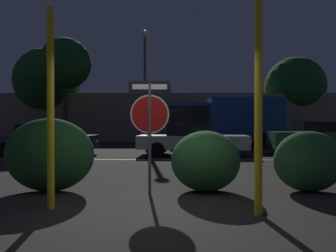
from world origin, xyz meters
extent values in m
plane|color=black|center=(0.00, 0.00, 0.00)|extent=(260.00, 260.00, 0.00)
cube|color=gold|center=(0.00, 7.26, 0.00)|extent=(32.18, 0.12, 0.01)
cylinder|color=#4C4C51|center=(-0.16, 1.33, 1.08)|extent=(0.06, 0.06, 2.16)
cylinder|color=white|center=(-0.16, 1.33, 1.55)|extent=(0.75, 0.04, 0.75)
cylinder|color=#B71414|center=(-0.16, 1.33, 1.55)|extent=(0.70, 0.05, 0.70)
cube|color=black|center=(-0.16, 1.33, 2.08)|extent=(0.82, 0.06, 0.22)
cube|color=white|center=(-0.16, 1.33, 2.08)|extent=(0.67, 0.06, 0.10)
cylinder|color=yellow|center=(-1.67, 0.21, 1.62)|extent=(0.11, 0.11, 3.23)
cylinder|color=yellow|center=(1.58, -0.07, 1.72)|extent=(0.12, 0.12, 3.44)
ellipsoid|color=#1E4C23|center=(-2.20, 1.55, 0.74)|extent=(1.80, 1.01, 1.48)
ellipsoid|color=#285B2D|center=(0.95, 1.62, 0.61)|extent=(1.39, 1.19, 1.22)
ellipsoid|color=#285B2D|center=(3.02, 1.61, 0.61)|extent=(1.39, 0.94, 1.22)
cube|color=navy|center=(-5.21, 8.97, 0.58)|extent=(4.29, 2.24, 0.55)
cube|color=black|center=(-5.33, 8.98, 1.09)|extent=(1.80, 1.74, 0.48)
cylinder|color=black|center=(-3.85, 9.73, 0.30)|extent=(0.62, 0.26, 0.60)
cylinder|color=black|center=(-4.02, 7.96, 0.30)|extent=(0.62, 0.26, 0.60)
cylinder|color=black|center=(-6.39, 9.97, 0.30)|extent=(0.62, 0.26, 0.60)
cylinder|color=black|center=(-6.56, 8.21, 0.30)|extent=(0.62, 0.26, 0.60)
sphere|color=#F4EFCC|center=(-3.07, 9.34, 0.60)|extent=(0.14, 0.14, 0.14)
sphere|color=#F4EFCC|center=(-3.18, 8.19, 0.60)|extent=(0.14, 0.14, 0.14)
cube|color=silver|center=(1.12, 8.92, 0.58)|extent=(4.70, 2.03, 0.55)
cube|color=black|center=(0.98, 8.93, 1.13)|extent=(1.94, 1.60, 0.56)
cylinder|color=black|center=(2.60, 9.64, 0.30)|extent=(0.61, 0.24, 0.60)
cylinder|color=black|center=(2.48, 8.00, 0.30)|extent=(0.61, 0.24, 0.60)
cylinder|color=black|center=(-0.25, 9.84, 0.30)|extent=(0.61, 0.24, 0.60)
cylinder|color=black|center=(-0.36, 8.20, 0.30)|extent=(0.61, 0.24, 0.60)
sphere|color=#F4EFCC|center=(3.48, 9.29, 0.60)|extent=(0.14, 0.14, 0.14)
sphere|color=#F4EFCC|center=(3.40, 8.23, 0.60)|extent=(0.14, 0.14, 0.14)
cube|color=#335B38|center=(6.65, 9.14, 0.65)|extent=(4.37, 2.03, 0.70)
cube|color=black|center=(6.53, 9.15, 1.22)|extent=(1.80, 1.61, 0.44)
cylinder|color=black|center=(5.39, 10.06, 0.30)|extent=(0.61, 0.24, 0.60)
cylinder|color=black|center=(5.28, 8.39, 0.30)|extent=(0.61, 0.24, 0.60)
cube|color=navy|center=(1.12, 14.17, 1.45)|extent=(2.55, 2.26, 2.10)
cube|color=black|center=(1.12, 14.17, 1.87)|extent=(2.30, 2.30, 0.92)
cube|color=navy|center=(4.43, 14.23, 1.61)|extent=(4.14, 2.43, 2.42)
cylinder|color=black|center=(1.21, 13.04, 0.42)|extent=(0.84, 0.29, 0.84)
cylinder|color=black|center=(1.17, 15.31, 0.42)|extent=(0.84, 0.29, 0.84)
cylinder|color=black|center=(5.18, 13.11, 0.42)|extent=(0.84, 0.29, 0.84)
cylinder|color=black|center=(5.14, 15.37, 0.42)|extent=(0.84, 0.29, 0.84)
cylinder|color=#4C4C51|center=(-1.33, 13.73, 3.15)|extent=(0.16, 0.16, 6.30)
sphere|color=#F9E5B2|center=(-1.33, 13.73, 6.50)|extent=(0.38, 0.38, 0.38)
cylinder|color=#422D1E|center=(9.53, 20.03, 1.25)|extent=(0.32, 0.32, 2.51)
sphere|color=#19471E|center=(9.53, 20.03, 4.13)|extent=(4.50, 4.50, 4.50)
cylinder|color=#422D1E|center=(-6.54, 15.62, 1.99)|extent=(0.32, 0.32, 3.99)
sphere|color=#19471E|center=(-6.54, 15.62, 5.15)|extent=(3.23, 3.23, 3.23)
cylinder|color=#422D1E|center=(-9.19, 19.43, 1.41)|extent=(0.32, 0.32, 2.81)
sphere|color=#19471E|center=(-9.19, 19.43, 4.57)|extent=(4.87, 4.87, 4.87)
cube|color=#7A6B5B|center=(-0.54, 20.77, 1.77)|extent=(26.62, 4.71, 3.54)
camera|label=1|loc=(0.30, -4.99, 1.38)|focal=35.00mm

